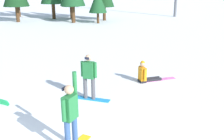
% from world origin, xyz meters
% --- Properties ---
extents(snowboarder_foreground, '(0.67, 1.54, 2.11)m').
position_xyz_m(snowboarder_foreground, '(2.32, 0.29, 1.01)').
color(snowboarder_foreground, yellow).
rests_on(snowboarder_foreground, ground_plane).
extents(snowboarder_midground, '(1.62, 0.45, 1.76)m').
position_xyz_m(snowboarder_midground, '(1.89, 3.54, 0.93)').
color(snowboarder_midground, '#1E8CD8').
rests_on(snowboarder_midground, ground_plane).
extents(snowboarder_background, '(1.71, 1.23, 0.99)m').
position_xyz_m(snowboarder_background, '(3.85, 5.85, 0.35)').
color(snowboarder_background, black).
rests_on(snowboarder_background, ground_plane).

